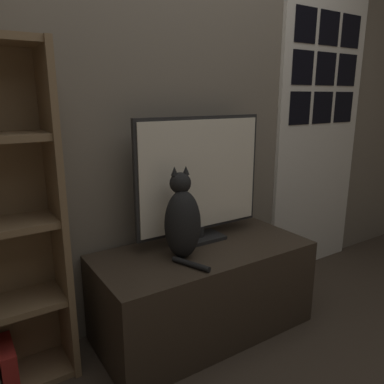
# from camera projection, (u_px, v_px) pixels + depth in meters

# --- Properties ---
(wall_back) EXTENTS (4.80, 0.05, 2.60)m
(wall_back) POSITION_uv_depth(u_px,v_px,m) (172.00, 96.00, 2.09)
(wall_back) COLOR #756B5B
(wall_back) RESTS_ON ground_plane
(tv_stand) EXTENTS (1.18, 0.55, 0.50)m
(tv_stand) POSITION_uv_depth(u_px,v_px,m) (204.00, 290.00, 2.09)
(tv_stand) COLOR #33281E
(tv_stand) RESTS_ON ground_plane
(tv) EXTENTS (0.79, 0.16, 0.70)m
(tv) POSITION_uv_depth(u_px,v_px,m) (200.00, 178.00, 2.07)
(tv) COLOR black
(tv) RESTS_ON tv_stand
(cat) EXTENTS (0.22, 0.32, 0.47)m
(cat) POSITION_uv_depth(u_px,v_px,m) (182.00, 221.00, 1.88)
(cat) COLOR black
(cat) RESTS_ON tv_stand
(door) EXTENTS (0.84, 0.04, 2.05)m
(door) POSITION_uv_depth(u_px,v_px,m) (319.00, 132.00, 2.77)
(door) COLOR silver
(door) RESTS_ON ground_plane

